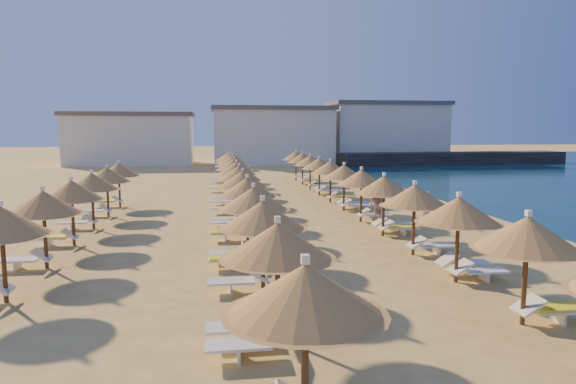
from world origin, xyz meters
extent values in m
plane|color=#E3BD64|center=(0.00, 0.00, 0.00)|extent=(220.00, 220.00, 0.00)
cube|color=black|center=(26.12, 39.95, 0.75)|extent=(30.23, 6.41, 1.50)
cube|color=silver|center=(-14.52, 45.06, 3.00)|extent=(15.00, 8.00, 6.00)
cube|color=#59514C|center=(-14.52, 45.06, 6.25)|extent=(15.60, 8.48, 0.50)
cube|color=silver|center=(3.29, 44.47, 3.40)|extent=(15.00, 8.00, 6.80)
cube|color=#59514C|center=(3.29, 44.47, 7.05)|extent=(15.60, 8.48, 0.50)
cube|color=silver|center=(19.20, 46.20, 3.80)|extent=(15.00, 8.00, 7.60)
cube|color=#59514C|center=(19.20, 46.20, 7.85)|extent=(15.60, 8.48, 0.50)
cylinder|color=brown|center=(2.82, -11.25, 1.03)|extent=(0.12, 0.12, 2.05)
cone|color=#A66A30|center=(2.82, -11.25, 2.19)|extent=(2.35, 2.35, 0.77)
cone|color=#A66A30|center=(2.82, -11.25, 1.86)|extent=(2.54, 2.54, 0.12)
cube|color=white|center=(2.82, -11.25, 2.64)|extent=(0.12, 0.12, 0.14)
cylinder|color=brown|center=(2.82, -7.90, 1.03)|extent=(0.12, 0.12, 2.05)
cone|color=#A66A30|center=(2.82, -7.90, 2.19)|extent=(2.35, 2.35, 0.77)
cone|color=#A66A30|center=(2.82, -7.90, 1.86)|extent=(2.54, 2.54, 0.12)
cube|color=white|center=(2.82, -7.90, 2.64)|extent=(0.12, 0.12, 0.14)
cylinder|color=brown|center=(2.82, -4.55, 1.03)|extent=(0.12, 0.12, 2.05)
cone|color=#A66A30|center=(2.82, -4.55, 2.19)|extent=(2.35, 2.35, 0.77)
cone|color=#A66A30|center=(2.82, -4.55, 1.86)|extent=(2.54, 2.54, 0.12)
cube|color=white|center=(2.82, -4.55, 2.64)|extent=(0.12, 0.12, 0.14)
cylinder|color=brown|center=(2.82, -1.21, 1.03)|extent=(0.12, 0.12, 2.05)
cone|color=#A66A30|center=(2.82, -1.21, 2.19)|extent=(2.35, 2.35, 0.77)
cone|color=#A66A30|center=(2.82, -1.21, 1.86)|extent=(2.54, 2.54, 0.12)
cube|color=white|center=(2.82, -1.21, 2.64)|extent=(0.12, 0.12, 0.14)
cylinder|color=brown|center=(2.82, 2.14, 1.03)|extent=(0.12, 0.12, 2.05)
cone|color=#A66A30|center=(2.82, 2.14, 2.19)|extent=(2.35, 2.35, 0.77)
cone|color=#A66A30|center=(2.82, 2.14, 1.86)|extent=(2.54, 2.54, 0.12)
cube|color=white|center=(2.82, 2.14, 2.64)|extent=(0.12, 0.12, 0.14)
cylinder|color=brown|center=(2.82, 5.49, 1.03)|extent=(0.12, 0.12, 2.05)
cone|color=#A66A30|center=(2.82, 5.49, 2.19)|extent=(2.35, 2.35, 0.77)
cone|color=#A66A30|center=(2.82, 5.49, 1.86)|extent=(2.54, 2.54, 0.12)
cube|color=white|center=(2.82, 5.49, 2.64)|extent=(0.12, 0.12, 0.14)
cylinder|color=brown|center=(2.82, 8.84, 1.03)|extent=(0.12, 0.12, 2.05)
cone|color=#A66A30|center=(2.82, 8.84, 2.19)|extent=(2.35, 2.35, 0.77)
cone|color=#A66A30|center=(2.82, 8.84, 1.86)|extent=(2.54, 2.54, 0.12)
cube|color=white|center=(2.82, 8.84, 2.64)|extent=(0.12, 0.12, 0.14)
cylinder|color=brown|center=(2.82, 12.19, 1.03)|extent=(0.12, 0.12, 2.05)
cone|color=#A66A30|center=(2.82, 12.19, 2.19)|extent=(2.35, 2.35, 0.77)
cone|color=#A66A30|center=(2.82, 12.19, 1.86)|extent=(2.54, 2.54, 0.12)
cube|color=white|center=(2.82, 12.19, 2.64)|extent=(0.12, 0.12, 0.14)
cylinder|color=brown|center=(2.82, 15.54, 1.03)|extent=(0.12, 0.12, 2.05)
cone|color=#A66A30|center=(2.82, 15.54, 2.19)|extent=(2.35, 2.35, 0.77)
cone|color=#A66A30|center=(2.82, 15.54, 1.86)|extent=(2.54, 2.54, 0.12)
cube|color=white|center=(2.82, 15.54, 2.64)|extent=(0.12, 0.12, 0.14)
cylinder|color=brown|center=(2.82, 18.89, 1.03)|extent=(0.12, 0.12, 2.05)
cone|color=#A66A30|center=(2.82, 18.89, 2.19)|extent=(2.35, 2.35, 0.77)
cone|color=#A66A30|center=(2.82, 18.89, 1.86)|extent=(2.54, 2.54, 0.12)
cube|color=white|center=(2.82, 18.89, 2.64)|extent=(0.12, 0.12, 0.14)
cylinder|color=brown|center=(2.82, 22.24, 1.03)|extent=(0.12, 0.12, 2.05)
cone|color=#A66A30|center=(2.82, 22.24, 2.19)|extent=(2.35, 2.35, 0.77)
cone|color=#A66A30|center=(2.82, 22.24, 1.86)|extent=(2.54, 2.54, 0.12)
cube|color=white|center=(2.82, 22.24, 2.64)|extent=(0.12, 0.12, 0.14)
cylinder|color=brown|center=(-2.94, -14.60, 1.03)|extent=(0.12, 0.12, 2.05)
cone|color=#A66A30|center=(-2.94, -14.60, 2.19)|extent=(2.35, 2.35, 0.77)
cone|color=#A66A30|center=(-2.94, -14.60, 1.86)|extent=(2.54, 2.54, 0.12)
cube|color=white|center=(-2.94, -14.60, 2.64)|extent=(0.12, 0.12, 0.14)
cylinder|color=brown|center=(-2.94, -11.25, 1.03)|extent=(0.12, 0.12, 2.05)
cone|color=#A66A30|center=(-2.94, -11.25, 2.19)|extent=(2.35, 2.35, 0.77)
cone|color=#A66A30|center=(-2.94, -11.25, 1.86)|extent=(2.54, 2.54, 0.12)
cube|color=white|center=(-2.94, -11.25, 2.64)|extent=(0.12, 0.12, 0.14)
cylinder|color=brown|center=(-2.94, -7.90, 1.03)|extent=(0.12, 0.12, 2.05)
cone|color=#A66A30|center=(-2.94, -7.90, 2.19)|extent=(2.35, 2.35, 0.77)
cone|color=#A66A30|center=(-2.94, -7.90, 1.86)|extent=(2.54, 2.54, 0.12)
cube|color=white|center=(-2.94, -7.90, 2.64)|extent=(0.12, 0.12, 0.14)
cylinder|color=brown|center=(-2.94, -4.55, 1.03)|extent=(0.12, 0.12, 2.05)
cone|color=#A66A30|center=(-2.94, -4.55, 2.19)|extent=(2.35, 2.35, 0.77)
cone|color=#A66A30|center=(-2.94, -4.55, 1.86)|extent=(2.54, 2.54, 0.12)
cube|color=white|center=(-2.94, -4.55, 2.64)|extent=(0.12, 0.12, 0.14)
cylinder|color=brown|center=(-2.94, -1.21, 1.03)|extent=(0.12, 0.12, 2.05)
cone|color=#A66A30|center=(-2.94, -1.21, 2.19)|extent=(2.35, 2.35, 0.77)
cone|color=#A66A30|center=(-2.94, -1.21, 1.86)|extent=(2.54, 2.54, 0.12)
cube|color=white|center=(-2.94, -1.21, 2.64)|extent=(0.12, 0.12, 0.14)
cylinder|color=brown|center=(-2.94, 2.14, 1.03)|extent=(0.12, 0.12, 2.05)
cone|color=#A66A30|center=(-2.94, 2.14, 2.19)|extent=(2.35, 2.35, 0.77)
cone|color=#A66A30|center=(-2.94, 2.14, 1.86)|extent=(2.54, 2.54, 0.12)
cube|color=white|center=(-2.94, 2.14, 2.64)|extent=(0.12, 0.12, 0.14)
cylinder|color=brown|center=(-2.94, 5.49, 1.03)|extent=(0.12, 0.12, 2.05)
cone|color=#A66A30|center=(-2.94, 5.49, 2.19)|extent=(2.35, 2.35, 0.77)
cone|color=#A66A30|center=(-2.94, 5.49, 1.86)|extent=(2.54, 2.54, 0.12)
cube|color=white|center=(-2.94, 5.49, 2.64)|extent=(0.12, 0.12, 0.14)
cylinder|color=brown|center=(-2.94, 8.84, 1.03)|extent=(0.12, 0.12, 2.05)
cone|color=#A66A30|center=(-2.94, 8.84, 2.19)|extent=(2.35, 2.35, 0.77)
cone|color=#A66A30|center=(-2.94, 8.84, 1.86)|extent=(2.54, 2.54, 0.12)
cube|color=white|center=(-2.94, 8.84, 2.64)|extent=(0.12, 0.12, 0.14)
cylinder|color=brown|center=(-2.94, 12.19, 1.03)|extent=(0.12, 0.12, 2.05)
cone|color=#A66A30|center=(-2.94, 12.19, 2.19)|extent=(2.35, 2.35, 0.77)
cone|color=#A66A30|center=(-2.94, 12.19, 1.86)|extent=(2.54, 2.54, 0.12)
cube|color=white|center=(-2.94, 12.19, 2.64)|extent=(0.12, 0.12, 0.14)
cylinder|color=brown|center=(-2.94, 15.54, 1.03)|extent=(0.12, 0.12, 2.05)
cone|color=#A66A30|center=(-2.94, 15.54, 2.19)|extent=(2.35, 2.35, 0.77)
cone|color=#A66A30|center=(-2.94, 15.54, 1.86)|extent=(2.54, 2.54, 0.12)
cube|color=white|center=(-2.94, 15.54, 2.64)|extent=(0.12, 0.12, 0.14)
cylinder|color=brown|center=(-2.94, 18.89, 1.03)|extent=(0.12, 0.12, 2.05)
cone|color=#A66A30|center=(-2.94, 18.89, 2.19)|extent=(2.35, 2.35, 0.77)
cone|color=#A66A30|center=(-2.94, 18.89, 1.86)|extent=(2.54, 2.54, 0.12)
cube|color=white|center=(-2.94, 18.89, 2.64)|extent=(0.12, 0.12, 0.14)
cylinder|color=brown|center=(-2.94, 22.24, 1.03)|extent=(0.12, 0.12, 2.05)
cone|color=#A66A30|center=(-2.94, 22.24, 2.19)|extent=(2.35, 2.35, 0.77)
cone|color=#A66A30|center=(-2.94, 22.24, 1.86)|extent=(2.54, 2.54, 0.12)
cube|color=white|center=(-2.94, 22.24, 2.64)|extent=(0.12, 0.12, 0.14)
cylinder|color=brown|center=(-9.73, -7.90, 1.03)|extent=(0.12, 0.12, 2.05)
cone|color=#A66A30|center=(-9.73, -7.90, 2.19)|extent=(2.35, 2.35, 0.77)
cone|color=#A66A30|center=(-9.73, -7.90, 1.86)|extent=(2.54, 2.54, 0.12)
cube|color=white|center=(-9.73, -7.90, 2.64)|extent=(0.12, 0.12, 0.14)
cylinder|color=brown|center=(-9.73, -4.55, 1.03)|extent=(0.12, 0.12, 2.05)
cone|color=#A66A30|center=(-9.73, -4.55, 2.19)|extent=(2.35, 2.35, 0.77)
cone|color=#A66A30|center=(-9.73, -4.55, 1.86)|extent=(2.54, 2.54, 0.12)
cube|color=white|center=(-9.73, -4.55, 2.64)|extent=(0.12, 0.12, 0.14)
cylinder|color=brown|center=(-9.73, -1.21, 1.03)|extent=(0.12, 0.12, 2.05)
cone|color=#A66A30|center=(-9.73, -1.21, 2.19)|extent=(2.35, 2.35, 0.77)
cone|color=#A66A30|center=(-9.73, -1.21, 1.86)|extent=(2.54, 2.54, 0.12)
cube|color=white|center=(-9.73, -1.21, 2.64)|extent=(0.12, 0.12, 0.14)
cylinder|color=brown|center=(-9.73, 2.14, 1.03)|extent=(0.12, 0.12, 2.05)
cone|color=#A66A30|center=(-9.73, 2.14, 2.19)|extent=(2.35, 2.35, 0.77)
cone|color=#A66A30|center=(-9.73, 2.14, 1.86)|extent=(2.54, 2.54, 0.12)
cube|color=white|center=(-9.73, 2.14, 2.64)|extent=(0.12, 0.12, 0.14)
cylinder|color=brown|center=(-9.73, 5.49, 1.03)|extent=(0.12, 0.12, 2.05)
cone|color=#A66A30|center=(-9.73, 5.49, 2.19)|extent=(2.35, 2.35, 0.77)
cone|color=#A66A30|center=(-9.73, 5.49, 1.86)|extent=(2.54, 2.54, 0.12)
cube|color=white|center=(-9.73, 5.49, 2.64)|extent=(0.12, 0.12, 0.14)
cylinder|color=brown|center=(-9.73, 8.84, 1.03)|extent=(0.12, 0.12, 2.05)
cone|color=#A66A30|center=(-9.73, 8.84, 2.19)|extent=(2.35, 2.35, 0.77)
cone|color=#A66A30|center=(-9.73, 8.84, 1.86)|extent=(2.54, 2.54, 0.12)
cube|color=white|center=(-9.73, 8.84, 2.64)|extent=(0.12, 0.12, 0.14)
cube|color=white|center=(3.72, -11.25, 0.32)|extent=(1.30, 0.63, 0.06)
cube|color=white|center=(3.72, -11.25, 0.16)|extent=(0.06, 0.57, 0.32)
cube|color=white|center=(2.96, -11.25, 0.46)|extent=(0.58, 0.63, 0.40)
cube|color=#FDF11A|center=(3.72, -11.25, 0.38)|extent=(1.25, 0.58, 0.05)
cube|color=white|center=(-3.84, -11.25, 0.32)|extent=(1.30, 0.63, 0.06)
cube|color=white|center=(-3.84, -11.25, 0.16)|extent=(0.06, 0.57, 0.32)
cube|color=white|center=(-3.08, -11.25, 0.46)|extent=(0.58, 0.63, 0.40)
cube|color=white|center=(-3.84, -12.15, 0.32)|extent=(1.30, 0.63, 0.06)
cube|color=white|center=(-3.84, -12.15, 0.16)|extent=(0.06, 0.57, 0.32)
cube|color=white|center=(-3.08, -12.15, 0.46)|extent=(0.58, 0.63, 0.40)
cube|color=white|center=(3.72, -7.90, 0.32)|extent=(1.30, 0.63, 0.06)
cube|color=white|center=(3.72, -7.90, 0.16)|extent=(0.06, 0.57, 0.32)
cube|color=white|center=(2.96, -7.90, 0.46)|extent=(0.58, 0.63, 0.40)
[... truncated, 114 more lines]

